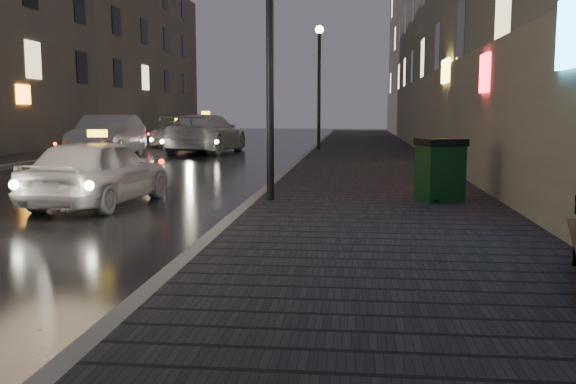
# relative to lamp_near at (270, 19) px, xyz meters

# --- Properties ---
(ground) EXTENTS (120.00, 120.00, 0.00)m
(ground) POSITION_rel_lamp_near_xyz_m (-1.85, -6.00, -3.49)
(ground) COLOR black
(ground) RESTS_ON ground
(sidewalk) EXTENTS (4.60, 58.00, 0.15)m
(sidewalk) POSITION_rel_lamp_near_xyz_m (2.05, 15.00, -3.41)
(sidewalk) COLOR black
(sidewalk) RESTS_ON ground
(curb) EXTENTS (0.20, 58.00, 0.15)m
(curb) POSITION_rel_lamp_near_xyz_m (-0.35, 15.00, -3.41)
(curb) COLOR slate
(curb) RESTS_ON ground
(sidewalk_far) EXTENTS (2.40, 58.00, 0.15)m
(sidewalk_far) POSITION_rel_lamp_near_xyz_m (-10.55, 15.00, -3.41)
(sidewalk_far) COLOR black
(sidewalk_far) RESTS_ON ground
(curb_far) EXTENTS (0.20, 58.00, 0.15)m
(curb_far) POSITION_rel_lamp_near_xyz_m (-9.25, 15.00, -3.41)
(curb_far) COLOR slate
(curb_far) RESTS_ON ground
(building_near) EXTENTS (1.80, 50.00, 13.00)m
(building_near) POSITION_rel_lamp_near_xyz_m (5.25, 19.00, 3.01)
(building_near) COLOR #605B54
(building_near) RESTS_ON ground
(building_far_c) EXTENTS (6.00, 22.00, 11.00)m
(building_far_c) POSITION_rel_lamp_near_xyz_m (-15.35, 33.00, 2.01)
(building_far_c) COLOR #6B6051
(building_far_c) RESTS_ON ground
(lamp_near) EXTENTS (0.36, 0.36, 5.28)m
(lamp_near) POSITION_rel_lamp_near_xyz_m (0.00, 0.00, 0.00)
(lamp_near) COLOR black
(lamp_near) RESTS_ON sidewalk
(lamp_far) EXTENTS (0.36, 0.36, 5.28)m
(lamp_far) POSITION_rel_lamp_near_xyz_m (0.00, 16.00, 0.00)
(lamp_far) COLOR black
(lamp_far) RESTS_ON sidewalk
(trash_bin) EXTENTS (0.96, 0.96, 1.16)m
(trash_bin) POSITION_rel_lamp_near_xyz_m (3.16, 0.22, -2.75)
(trash_bin) COLOR black
(trash_bin) RESTS_ON sidewalk
(taxi_near) EXTENTS (1.92, 4.01, 1.32)m
(taxi_near) POSITION_rel_lamp_near_xyz_m (-3.34, -0.03, -2.83)
(taxi_near) COLOR white
(taxi_near) RESTS_ON ground
(car_left_mid) EXTENTS (2.23, 5.20, 1.67)m
(car_left_mid) POSITION_rel_lamp_near_xyz_m (-7.74, 11.58, -2.66)
(car_left_mid) COLOR gray
(car_left_mid) RESTS_ON ground
(taxi_mid) EXTENTS (2.87, 5.93, 1.66)m
(taxi_mid) POSITION_rel_lamp_near_xyz_m (-4.90, 15.61, -2.66)
(taxi_mid) COLOR silver
(taxi_mid) RESTS_ON ground
(taxi_far) EXTENTS (2.23, 4.71, 1.30)m
(taxi_far) POSITION_rel_lamp_near_xyz_m (-7.55, 20.71, -2.84)
(taxi_far) COLOR silver
(taxi_far) RESTS_ON ground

